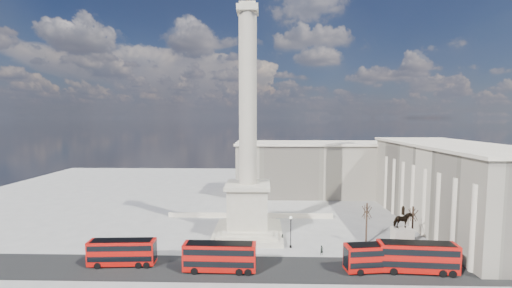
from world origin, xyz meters
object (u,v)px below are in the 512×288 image
at_px(red_bus_c, 380,257).
at_px(pedestrian_standing, 421,257).
at_px(equestrian_statue, 402,237).
at_px(pedestrian_walking, 322,250).
at_px(nelsons_column, 248,173).
at_px(red_bus_b, 220,257).
at_px(red_bus_d, 418,257).
at_px(pedestrian_crossing, 282,238).
at_px(red_bus_a, 123,252).
at_px(victorian_lamp, 291,229).

distance_m(red_bus_c, pedestrian_standing, 9.28).
height_order(equestrian_statue, pedestrian_walking, equestrian_statue).
xyz_separation_m(nelsons_column, red_bus_b, (-3.60, -15.98, -10.49)).
bearing_deg(equestrian_statue, red_bus_d, -95.33).
bearing_deg(pedestrian_standing, pedestrian_crossing, -59.69).
xyz_separation_m(red_bus_a, red_bus_b, (16.28, -1.60, 0.16)).
bearing_deg(red_bus_a, nelsons_column, 32.81).
relative_size(red_bus_c, victorian_lamp, 1.88).
distance_m(red_bus_b, equestrian_statue, 32.50).
relative_size(red_bus_a, pedestrian_standing, 7.07).
xyz_separation_m(nelsons_column, victorian_lamp, (8.29, -6.61, -9.39)).
distance_m(red_bus_d, pedestrian_walking, 15.13).
height_order(red_bus_a, victorian_lamp, victorian_lamp).
distance_m(nelsons_column, equestrian_statue, 30.89).
bearing_deg(pedestrian_standing, red_bus_c, -17.44).
xyz_separation_m(red_bus_b, pedestrian_walking, (17.13, 6.37, -1.55)).
xyz_separation_m(red_bus_b, red_bus_c, (25.21, 0.70, -0.08)).
xyz_separation_m(nelsons_column, pedestrian_crossing, (6.91, -4.07, -12.10)).
bearing_deg(red_bus_d, red_bus_a, -177.84).
bearing_deg(red_bus_a, red_bus_d, -4.47).
bearing_deg(equestrian_statue, red_bus_b, -166.60).
bearing_deg(nelsons_column, red_bus_b, -102.69).
bearing_deg(pedestrian_standing, nelsons_column, -62.82).
height_order(red_bus_c, pedestrian_standing, red_bus_c).
height_order(red_bus_c, victorian_lamp, victorian_lamp).
distance_m(equestrian_statue, pedestrian_standing, 4.26).
relative_size(nelsons_column, pedestrian_standing, 32.67).
bearing_deg(pedestrian_walking, red_bus_d, -53.58).
bearing_deg(pedestrian_crossing, red_bus_d, -136.25).
distance_m(red_bus_a, red_bus_d, 47.25).
distance_m(nelsons_column, victorian_lamp, 14.16).
bearing_deg(red_bus_d, equestrian_statue, 88.24).
bearing_deg(pedestrian_standing, red_bus_a, -38.51).
bearing_deg(red_bus_b, nelsons_column, 78.48).
height_order(victorian_lamp, pedestrian_crossing, victorian_lamp).
distance_m(red_bus_a, pedestrian_crossing, 28.74).
distance_m(red_bus_a, red_bus_c, 41.50).
relative_size(red_bus_b, pedestrian_crossing, 6.99).
relative_size(red_bus_a, red_bus_c, 0.96).
relative_size(nelsons_column, pedestrian_walking, 28.67).
bearing_deg(pedestrian_crossing, equestrian_statue, -118.67).
distance_m(nelsons_column, red_bus_b, 19.45).
xyz_separation_m(pedestrian_standing, pedestrian_crossing, (-23.03, 7.43, 0.06)).
distance_m(red_bus_b, pedestrian_crossing, 15.96).
relative_size(red_bus_c, pedestrian_walking, 6.47).
xyz_separation_m(nelsons_column, red_bus_c, (21.61, -15.27, -10.57)).
height_order(red_bus_a, pedestrian_walking, red_bus_a).
bearing_deg(pedestrian_crossing, red_bus_c, -144.27).
height_order(pedestrian_walking, pedestrian_standing, pedestrian_walking).
relative_size(victorian_lamp, pedestrian_crossing, 3.66).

